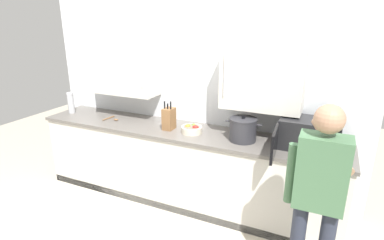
% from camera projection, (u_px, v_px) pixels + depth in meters
% --- Properties ---
extents(ground_plane, '(9.26, 9.26, 0.00)m').
position_uv_depth(ground_plane, '(152.00, 233.00, 3.15)').
color(ground_plane, '#B7AD99').
extents(back_wall_tiled, '(3.91, 0.44, 2.50)m').
position_uv_depth(back_wall_tiled, '(193.00, 87.00, 3.60)').
color(back_wall_tiled, silver).
rests_on(back_wall_tiled, ground_plane).
extents(counter_unit, '(3.57, 0.64, 0.90)m').
position_uv_depth(counter_unit, '(182.00, 166.00, 3.61)').
color(counter_unit, beige).
rests_on(counter_unit, ground_plane).
extents(microwave_oven, '(0.55, 0.74, 0.29)m').
position_uv_depth(microwave_oven, '(306.00, 134.00, 2.94)').
color(microwave_oven, black).
rests_on(microwave_oven, counter_unit).
extents(knife_block, '(0.11, 0.15, 0.33)m').
position_uv_depth(knife_block, '(169.00, 119.00, 3.45)').
color(knife_block, brown).
rests_on(knife_block, counter_unit).
extents(wooden_spoon, '(0.18, 0.19, 0.02)m').
position_uv_depth(wooden_spoon, '(113.00, 119.00, 3.81)').
color(wooden_spoon, brown).
rests_on(wooden_spoon, counter_unit).
extents(stock_pot, '(0.38, 0.28, 0.27)m').
position_uv_depth(stock_pot, '(243.00, 129.00, 3.13)').
color(stock_pot, '#2D2D33').
rests_on(stock_pot, counter_unit).
extents(fruit_bowl, '(0.23, 0.23, 0.10)m').
position_uv_depth(fruit_bowl, '(192.00, 129.00, 3.36)').
color(fruit_bowl, beige).
rests_on(fruit_bowl, counter_unit).
extents(thermos_flask, '(0.09, 0.09, 0.27)m').
position_uv_depth(thermos_flask, '(71.00, 103.00, 4.06)').
color(thermos_flask, '#B7BABF').
rests_on(thermos_flask, counter_unit).
extents(person_figure, '(0.44, 0.63, 1.57)m').
position_uv_depth(person_figure, '(318.00, 190.00, 2.18)').
color(person_figure, '#282D3D').
rests_on(person_figure, ground_plane).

